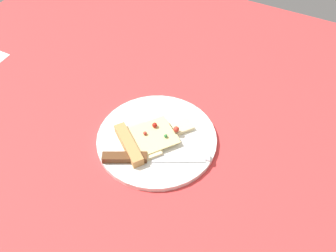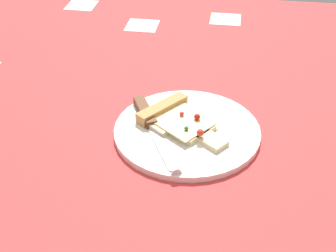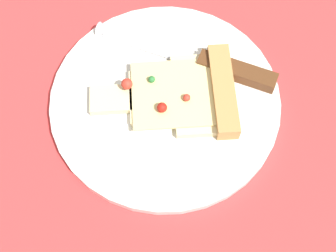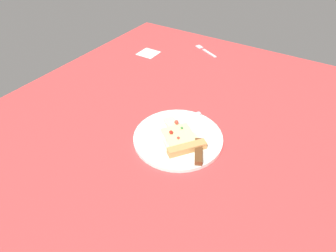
% 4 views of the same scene
% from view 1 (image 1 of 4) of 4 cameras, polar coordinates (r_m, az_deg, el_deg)
% --- Properties ---
extents(ground_plane, '(1.57, 1.57, 0.03)m').
position_cam_1_polar(ground_plane, '(0.87, -3.52, -7.27)').
color(ground_plane, '#D13838').
rests_on(ground_plane, ground).
extents(plate, '(0.28, 0.28, 0.01)m').
position_cam_1_polar(plate, '(0.90, -1.69, -1.96)').
color(plate, white).
rests_on(plate, ground_plane).
extents(pizza_slice, '(0.19, 0.17, 0.03)m').
position_cam_1_polar(pizza_slice, '(0.89, -3.20, -1.93)').
color(pizza_slice, beige).
rests_on(pizza_slice, plate).
extents(knife, '(0.13, 0.22, 0.02)m').
position_cam_1_polar(knife, '(0.86, -3.40, -4.74)').
color(knife, silver).
rests_on(knife, plate).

